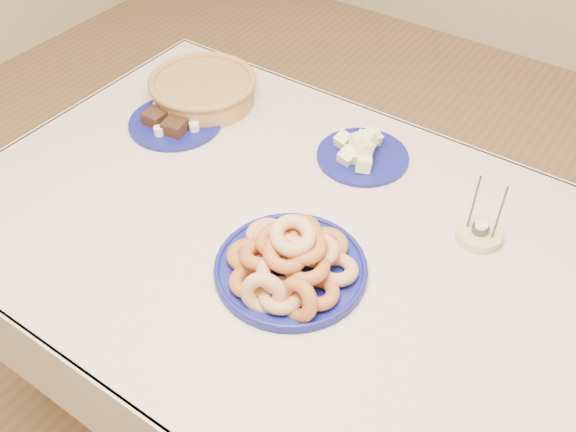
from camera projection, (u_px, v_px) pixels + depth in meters
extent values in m
plane|color=brown|center=(297.00, 401.00, 2.03)|extent=(5.00, 5.00, 0.00)
cylinder|color=brown|center=(200.00, 167.00, 2.31)|extent=(0.06, 0.06, 0.72)
cylinder|color=brown|center=(17.00, 313.00, 1.83)|extent=(0.06, 0.06, 0.72)
cube|color=beige|center=(300.00, 238.00, 1.52)|extent=(1.70, 1.10, 0.02)
cube|color=beige|center=(402.00, 161.00, 1.93)|extent=(1.70, 0.01, 0.28)
cube|color=beige|center=(69.00, 154.00, 1.96)|extent=(0.01, 1.10, 0.28)
cylinder|color=navy|center=(291.00, 269.00, 1.42)|extent=(0.41, 0.41, 0.02)
torus|color=navy|center=(291.00, 267.00, 1.41)|extent=(0.41, 0.41, 0.01)
torus|color=#AF7248|center=(336.00, 269.00, 1.39)|extent=(0.13, 0.13, 0.04)
torus|color=brown|center=(327.00, 245.00, 1.44)|extent=(0.13, 0.13, 0.04)
torus|color=brown|center=(300.00, 230.00, 1.47)|extent=(0.14, 0.14, 0.03)
torus|color=#AF7248|center=(267.00, 234.00, 1.46)|extent=(0.12, 0.12, 0.04)
torus|color=brown|center=(248.00, 255.00, 1.42)|extent=(0.13, 0.13, 0.04)
torus|color=brown|center=(251.00, 281.00, 1.36)|extent=(0.11, 0.10, 0.04)
torus|color=#AF7248|center=(281.00, 295.00, 1.33)|extent=(0.12, 0.12, 0.03)
torus|color=brown|center=(317.00, 292.00, 1.34)|extent=(0.10, 0.11, 0.04)
torus|color=#AF7248|center=(317.00, 250.00, 1.39)|extent=(0.12, 0.12, 0.04)
torus|color=brown|center=(301.00, 234.00, 1.42)|extent=(0.11, 0.11, 0.04)
torus|color=#AF7248|center=(274.00, 237.00, 1.42)|extent=(0.10, 0.10, 0.03)
torus|color=brown|center=(262.00, 256.00, 1.38)|extent=(0.13, 0.14, 0.05)
torus|color=#AF7248|center=(279.00, 274.00, 1.34)|extent=(0.12, 0.12, 0.06)
torus|color=brown|center=(307.00, 268.00, 1.35)|extent=(0.11, 0.10, 0.05)
torus|color=brown|center=(304.00, 247.00, 1.35)|extent=(0.14, 0.14, 0.04)
torus|color=#AF7248|center=(296.00, 234.00, 1.38)|extent=(0.12, 0.12, 0.05)
torus|color=brown|center=(277.00, 240.00, 1.37)|extent=(0.14, 0.14, 0.05)
torus|color=brown|center=(286.00, 253.00, 1.34)|extent=(0.12, 0.12, 0.06)
torus|color=#AF7248|center=(293.00, 236.00, 1.34)|extent=(0.14, 0.14, 0.06)
torus|color=#AF7248|center=(263.00, 294.00, 1.32)|extent=(0.11, 0.09, 0.10)
torus|color=brown|center=(298.00, 300.00, 1.31)|extent=(0.11, 0.08, 0.10)
cylinder|color=navy|center=(363.00, 156.00, 1.71)|extent=(0.31, 0.31, 0.01)
cube|color=#DCE792|center=(364.00, 148.00, 1.65)|extent=(0.06, 0.06, 0.05)
cube|color=#DCE792|center=(368.00, 139.00, 1.68)|extent=(0.05, 0.05, 0.05)
cube|color=#DCE792|center=(364.00, 140.00, 1.68)|extent=(0.06, 0.06, 0.05)
cube|color=#DCE792|center=(359.00, 141.00, 1.67)|extent=(0.05, 0.05, 0.05)
cube|color=#DCE792|center=(347.00, 157.00, 1.67)|extent=(0.05, 0.05, 0.05)
cube|color=#DCE792|center=(373.00, 139.00, 1.73)|extent=(0.06, 0.05, 0.05)
cube|color=#DCE792|center=(362.00, 143.00, 1.67)|extent=(0.05, 0.04, 0.05)
cube|color=#DCE792|center=(372.00, 136.00, 1.74)|extent=(0.05, 0.05, 0.04)
cube|color=#DCE792|center=(363.00, 140.00, 1.68)|extent=(0.05, 0.04, 0.04)
cube|color=#DCE792|center=(350.00, 155.00, 1.68)|extent=(0.06, 0.06, 0.05)
cube|color=#DCE792|center=(343.00, 141.00, 1.72)|extent=(0.04, 0.05, 0.05)
cube|color=#DCE792|center=(364.00, 164.00, 1.65)|extent=(0.05, 0.06, 0.04)
cylinder|color=navy|center=(175.00, 122.00, 1.83)|extent=(0.29, 0.29, 0.01)
cube|color=black|center=(155.00, 117.00, 1.80)|extent=(0.06, 0.06, 0.03)
cube|color=black|center=(175.00, 127.00, 1.77)|extent=(0.07, 0.07, 0.03)
cube|color=black|center=(177.00, 106.00, 1.84)|extent=(0.07, 0.07, 0.03)
cube|color=black|center=(196.00, 115.00, 1.81)|extent=(0.08, 0.08, 0.03)
cylinder|color=white|center=(158.00, 106.00, 1.85)|extent=(0.03, 0.03, 0.02)
cylinder|color=white|center=(159.00, 131.00, 1.77)|extent=(0.03, 0.03, 0.02)
cylinder|color=white|center=(194.00, 127.00, 1.78)|extent=(0.03, 0.03, 0.02)
cylinder|color=brown|center=(203.00, 92.00, 1.89)|extent=(0.34, 0.34, 0.07)
torus|color=brown|center=(202.00, 81.00, 1.86)|extent=(0.37, 0.37, 0.02)
cylinder|color=tan|center=(479.00, 235.00, 1.49)|extent=(0.11, 0.11, 0.02)
cylinder|color=#404045|center=(480.00, 229.00, 1.48)|extent=(0.04, 0.04, 0.02)
cylinder|color=silver|center=(482.00, 225.00, 1.47)|extent=(0.03, 0.03, 0.01)
cylinder|color=#404045|center=(474.00, 202.00, 1.44)|extent=(0.01, 0.01, 0.15)
cylinder|color=#404045|center=(500.00, 213.00, 1.42)|extent=(0.01, 0.01, 0.15)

